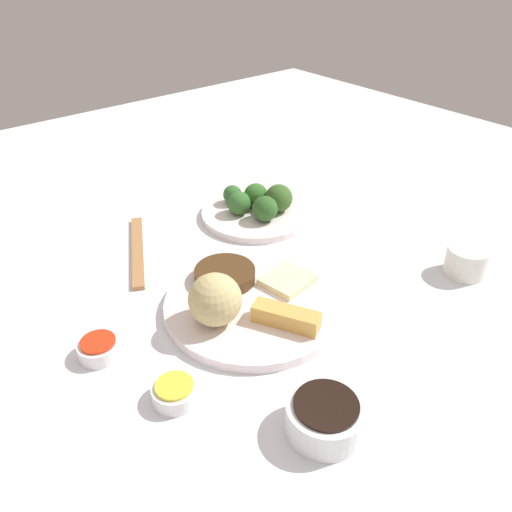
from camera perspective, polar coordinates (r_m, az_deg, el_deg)
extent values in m
cube|color=white|center=(0.81, 0.61, -6.52)|extent=(2.20, 2.20, 0.02)
cylinder|color=white|center=(0.80, -0.27, -5.44)|extent=(0.28, 0.28, 0.02)
sphere|color=tan|center=(0.73, -4.59, -4.86)|extent=(0.08, 0.08, 0.08)
cube|color=gold|center=(0.74, 3.34, -6.80)|extent=(0.10, 0.07, 0.03)
cube|color=beige|center=(0.83, 3.54, -2.67)|extent=(0.08, 0.08, 0.01)
cylinder|color=#482E16|center=(0.83, -3.48, -2.09)|extent=(0.10, 0.10, 0.02)
cylinder|color=white|center=(1.05, 0.03, 4.78)|extent=(0.22, 0.22, 0.01)
sphere|color=#316725|center=(1.05, -0.01, 6.75)|extent=(0.05, 0.05, 0.05)
sphere|color=#34662C|center=(1.02, -1.91, 5.91)|extent=(0.05, 0.05, 0.05)
sphere|color=#375C25|center=(1.03, 2.55, 6.46)|extent=(0.06, 0.06, 0.06)
sphere|color=#31652B|center=(1.06, -2.63, 6.85)|extent=(0.04, 0.04, 0.04)
sphere|color=#2E5A25|center=(1.00, 1.00, 5.28)|extent=(0.05, 0.05, 0.05)
cylinder|color=white|center=(0.63, 7.68, -17.42)|extent=(0.09, 0.09, 0.04)
cylinder|color=black|center=(0.62, 7.84, -16.09)|extent=(0.08, 0.08, 0.00)
cylinder|color=white|center=(0.75, -17.04, -9.87)|extent=(0.06, 0.06, 0.02)
cylinder|color=red|center=(0.74, -17.20, -9.12)|extent=(0.05, 0.05, 0.00)
cylinder|color=white|center=(0.67, -8.99, -14.84)|extent=(0.06, 0.06, 0.02)
cylinder|color=yellow|center=(0.66, -9.09, -14.07)|extent=(0.05, 0.05, 0.00)
cylinder|color=white|center=(0.94, 22.35, -0.52)|extent=(0.07, 0.07, 0.05)
cube|color=#A87343|center=(0.96, -13.05, 0.59)|extent=(0.22, 0.13, 0.01)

